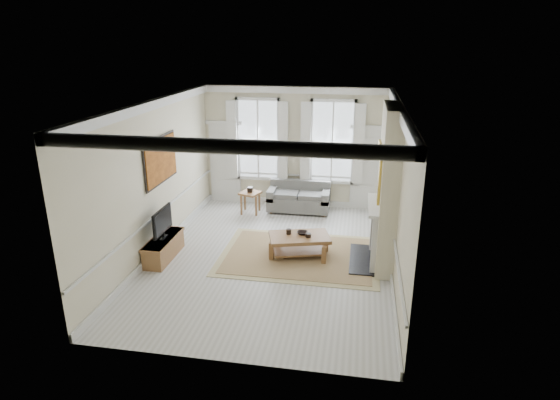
% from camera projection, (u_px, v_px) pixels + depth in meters
% --- Properties ---
extents(floor, '(7.20, 7.20, 0.00)m').
position_uv_depth(floor, '(271.00, 258.00, 10.41)').
color(floor, '#B7B5AD').
rests_on(floor, ground).
extents(ceiling, '(7.20, 7.20, 0.00)m').
position_uv_depth(ceiling, '(270.00, 103.00, 9.30)').
color(ceiling, white).
rests_on(ceiling, back_wall).
extents(back_wall, '(5.20, 0.00, 5.20)m').
position_uv_depth(back_wall, '(295.00, 148.00, 13.20)').
color(back_wall, beige).
rests_on(back_wall, floor).
extents(left_wall, '(0.00, 7.20, 7.20)m').
position_uv_depth(left_wall, '(155.00, 179.00, 10.27)').
color(left_wall, beige).
rests_on(left_wall, floor).
extents(right_wall, '(0.00, 7.20, 7.20)m').
position_uv_depth(right_wall, '(397.00, 191.00, 9.43)').
color(right_wall, beige).
rests_on(right_wall, floor).
extents(window_left, '(1.26, 0.20, 2.20)m').
position_uv_depth(window_left, '(258.00, 140.00, 13.26)').
color(window_left, '#B2BCC6').
rests_on(window_left, back_wall).
extents(window_right, '(1.26, 0.20, 2.20)m').
position_uv_depth(window_right, '(332.00, 142.00, 12.92)').
color(window_right, '#B2BCC6').
rests_on(window_right, back_wall).
extents(door_left, '(0.90, 0.08, 2.30)m').
position_uv_depth(door_left, '(225.00, 164.00, 13.68)').
color(door_left, silver).
rests_on(door_left, floor).
extents(door_right, '(0.90, 0.08, 2.30)m').
position_uv_depth(door_right, '(367.00, 170.00, 13.02)').
color(door_right, silver).
rests_on(door_right, floor).
extents(painting, '(0.05, 1.66, 1.06)m').
position_uv_depth(painting, '(161.00, 160.00, 10.43)').
color(painting, '#BA651F').
rests_on(painting, left_wall).
extents(chimney_breast, '(0.35, 1.70, 3.38)m').
position_uv_depth(chimney_breast, '(388.00, 188.00, 9.65)').
color(chimney_breast, beige).
rests_on(chimney_breast, floor).
extents(hearth, '(0.55, 1.50, 0.05)m').
position_uv_depth(hearth, '(362.00, 259.00, 10.27)').
color(hearth, black).
rests_on(hearth, floor).
extents(fireplace, '(0.21, 1.45, 1.33)m').
position_uv_depth(fireplace, '(374.00, 230.00, 10.00)').
color(fireplace, silver).
rests_on(fireplace, floor).
extents(mirror, '(0.06, 1.26, 1.06)m').
position_uv_depth(mirror, '(378.00, 171.00, 9.57)').
color(mirror, gold).
rests_on(mirror, chimney_breast).
extents(sofa, '(1.71, 0.83, 0.83)m').
position_uv_depth(sofa, '(299.00, 199.00, 13.16)').
color(sofa, '#595957').
rests_on(sofa, floor).
extents(side_table, '(0.64, 0.64, 0.61)m').
position_uv_depth(side_table, '(250.00, 196.00, 12.93)').
color(side_table, brown).
rests_on(side_table, floor).
extents(rug, '(3.50, 2.60, 0.02)m').
position_uv_depth(rug, '(299.00, 255.00, 10.49)').
color(rug, '#937C4C').
rests_on(rug, floor).
extents(coffee_table, '(1.47, 1.10, 0.49)m').
position_uv_depth(coffee_table, '(299.00, 239.00, 10.36)').
color(coffee_table, brown).
rests_on(coffee_table, rug).
extents(ceramic_pot_a, '(0.11, 0.11, 0.11)m').
position_uv_depth(ceramic_pot_a, '(289.00, 232.00, 10.40)').
color(ceramic_pot_a, black).
rests_on(ceramic_pot_a, coffee_table).
extents(ceramic_pot_b, '(0.12, 0.12, 0.09)m').
position_uv_depth(ceramic_pot_b, '(308.00, 235.00, 10.24)').
color(ceramic_pot_b, black).
rests_on(ceramic_pot_b, coffee_table).
extents(bowl, '(0.25, 0.25, 0.06)m').
position_uv_depth(bowl, '(302.00, 233.00, 10.41)').
color(bowl, black).
rests_on(bowl, coffee_table).
extents(tv_stand, '(0.43, 1.34, 0.48)m').
position_uv_depth(tv_stand, '(164.00, 248.00, 10.32)').
color(tv_stand, brown).
rests_on(tv_stand, floor).
extents(tv, '(0.08, 0.90, 0.68)m').
position_uv_depth(tv, '(162.00, 221.00, 10.11)').
color(tv, black).
rests_on(tv, tv_stand).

